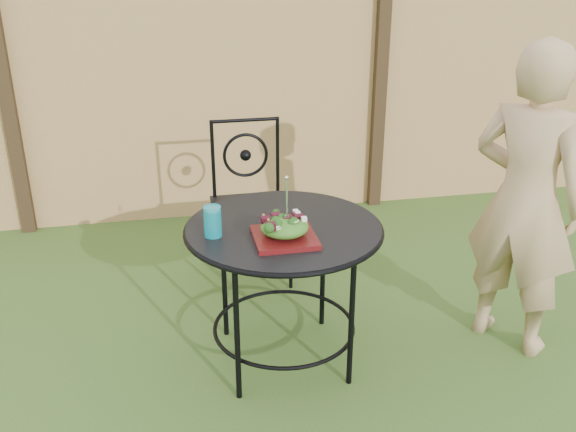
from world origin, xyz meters
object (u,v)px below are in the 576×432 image
object	(u,v)px
patio_table	(284,253)
salad_plate	(285,237)
diner	(525,201)
patio_chair	(250,197)

from	to	relation	value
patio_table	salad_plate	bearing A→B (deg)	-99.61
diner	patio_chair	bearing A→B (deg)	13.91
diner	salad_plate	size ratio (longest dim) A/B	5.75
patio_chair	diner	bearing A→B (deg)	-39.90
patio_table	patio_chair	distance (m)	0.94
diner	salad_plate	bearing A→B (deg)	57.73
patio_table	patio_chair	world-z (taller)	patio_chair
patio_table	diner	xyz separation A→B (m)	(1.17, -0.06, 0.19)
salad_plate	patio_table	bearing A→B (deg)	80.39
patio_table	salad_plate	size ratio (longest dim) A/B	3.42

